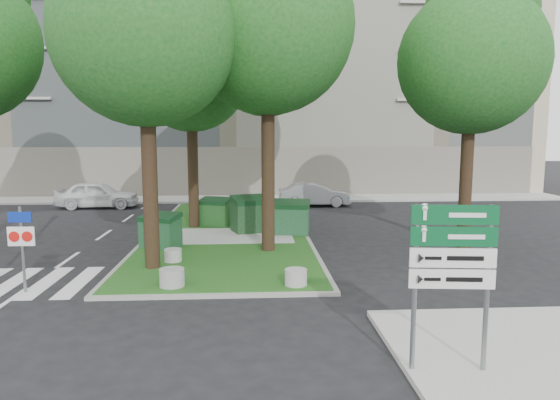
{
  "coord_description": "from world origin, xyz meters",
  "views": [
    {
      "loc": [
        1.42,
        -12.09,
        4.05
      ],
      "look_at": [
        2.32,
        3.23,
        2.0
      ],
      "focal_mm": 32.0,
      "sensor_mm": 36.0,
      "label": 1
    }
  ],
  "objects": [
    {
      "name": "tree_median_near_right",
      "position": [
        2.09,
        4.56,
        7.99
      ],
      "size": [
        5.6,
        5.6,
        11.46
      ],
      "color": "black",
      "rests_on": "ground"
    },
    {
      "name": "apartment_building",
      "position": [
        0.0,
        26.0,
        8.0
      ],
      "size": [
        41.0,
        12.0,
        16.0
      ],
      "primitive_type": "cube",
      "color": "tan",
      "rests_on": "ground"
    },
    {
      "name": "car_white",
      "position": [
        -6.97,
        15.5,
        0.74
      ],
      "size": [
        4.4,
        1.92,
        1.48
      ],
      "primitive_type": "imported",
      "rotation": [
        0.0,
        0.0,
        1.61
      ],
      "color": "white",
      "rests_on": "ground"
    },
    {
      "name": "tree_street_right",
      "position": [
        9.09,
        5.06,
        6.98
      ],
      "size": [
        5.0,
        5.0,
        10.06
      ],
      "color": "black",
      "rests_on": "ground"
    },
    {
      "name": "bollard_mid",
      "position": [
        -0.64,
        0.58,
        0.35
      ],
      "size": [
        0.64,
        0.64,
        0.46
      ],
      "primitive_type": "cylinder",
      "color": "gray",
      "rests_on": "median_island"
    },
    {
      "name": "sidewalk_corner",
      "position": [
        6.5,
        -3.5,
        0.06
      ],
      "size": [
        5.0,
        4.0,
        0.12
      ],
      "primitive_type": "cube",
      "color": "#999993",
      "rests_on": "ground"
    },
    {
      "name": "median_island",
      "position": [
        0.5,
        8.0,
        0.06
      ],
      "size": [
        6.0,
        16.0,
        0.12
      ],
      "primitive_type": "cube",
      "color": "#1D4C15",
      "rests_on": "ground"
    },
    {
      "name": "dumpster_b",
      "position": [
        -0.13,
        9.3,
        0.69
      ],
      "size": [
        1.51,
        1.27,
        1.19
      ],
      "rotation": [
        0.0,
        0.0,
        -0.34
      ],
      "color": "#123E12",
      "rests_on": "median_island"
    },
    {
      "name": "car_silver",
      "position": [
        4.99,
        15.5,
        0.66
      ],
      "size": [
        3.98,
        1.4,
        1.31
      ],
      "primitive_type": "imported",
      "rotation": [
        0.0,
        0.0,
        1.57
      ],
      "color": "gray",
      "rests_on": "ground"
    },
    {
      "name": "building_sidewalk",
      "position": [
        0.0,
        18.5,
        0.06
      ],
      "size": [
        42.0,
        3.0,
        0.12
      ],
      "primitive_type": "cube",
      "color": "#999993",
      "rests_on": "ground"
    },
    {
      "name": "tree_median_near_left",
      "position": [
        -1.41,
        2.56,
        7.32
      ],
      "size": [
        5.2,
        5.2,
        10.53
      ],
      "color": "black",
      "rests_on": "ground"
    },
    {
      "name": "bollard_left",
      "position": [
        -1.01,
        3.16,
        0.31
      ],
      "size": [
        0.54,
        0.54,
        0.38
      ],
      "primitive_type": "cylinder",
      "color": "gray",
      "rests_on": "median_island"
    },
    {
      "name": "dumpster_a",
      "position": [
        -1.73,
        5.17,
        0.7
      ],
      "size": [
        1.54,
        1.33,
        1.2
      ],
      "rotation": [
        0.0,
        0.0,
        -0.39
      ],
      "color": "#0F381A",
      "rests_on": "median_island"
    },
    {
      "name": "tree_median_far",
      "position": [
        2.29,
        12.06,
        8.32
      ],
      "size": [
        5.8,
        5.8,
        11.93
      ],
      "color": "black",
      "rests_on": "ground"
    },
    {
      "name": "traffic_sign_pole",
      "position": [
        -4.38,
        0.64,
        1.43
      ],
      "size": [
        0.67,
        0.07,
        2.24
      ],
      "rotation": [
        0.0,
        0.0,
        -0.02
      ],
      "color": "slate",
      "rests_on": "ground"
    },
    {
      "name": "median_kerb",
      "position": [
        0.5,
        8.0,
        0.05
      ],
      "size": [
        6.3,
        16.3,
        0.1
      ],
      "primitive_type": "cube",
      "color": "gray",
      "rests_on": "ground"
    },
    {
      "name": "ground",
      "position": [
        0.0,
        0.0,
        0.0
      ],
      "size": [
        120.0,
        120.0,
        0.0
      ],
      "primitive_type": "plane",
      "color": "black",
      "rests_on": "ground"
    },
    {
      "name": "dumpster_d",
      "position": [
        3.0,
        7.26,
        0.76
      ],
      "size": [
        1.6,
        1.25,
        1.34
      ],
      "rotation": [
        0.0,
        0.0,
        -0.18
      ],
      "color": "#123D1F",
      "rests_on": "median_island"
    },
    {
      "name": "bollard_right",
      "position": [
        2.58,
        0.5,
        0.33
      ],
      "size": [
        0.58,
        0.58,
        0.42
      ],
      "primitive_type": "cylinder",
      "color": "#9A9A95",
      "rests_on": "median_island"
    },
    {
      "name": "tree_median_mid",
      "position": [
        -0.91,
        9.06,
        6.98
      ],
      "size": [
        4.8,
        4.8,
        9.99
      ],
      "color": "black",
      "rests_on": "ground"
    },
    {
      "name": "directional_sign",
      "position": [
        4.7,
        -4.33,
        1.98
      ],
      "size": [
        1.39,
        0.21,
        2.79
      ],
      "rotation": [
        0.0,
        0.0,
        -0.1
      ],
      "color": "slate",
      "rests_on": "sidewalk_corner"
    },
    {
      "name": "zebra_crossing",
      "position": [
        -3.75,
        1.5,
        0.01
      ],
      "size": [
        5.0,
        3.0,
        0.01
      ],
      "primitive_type": "cube",
      "color": "silver",
      "rests_on": "ground"
    },
    {
      "name": "dumpster_c",
      "position": [
        1.47,
        7.79,
        0.82
      ],
      "size": [
        1.84,
        1.54,
        1.46
      ],
      "rotation": [
        0.0,
        0.0,
        0.32
      ],
      "color": "black",
      "rests_on": "median_island"
    },
    {
      "name": "litter_bin",
      "position": [
        2.91,
        9.59,
        0.47
      ],
      "size": [
        0.4,
        0.4,
        0.69
      ],
      "primitive_type": "cylinder",
      "color": "gold",
      "rests_on": "median_island"
    }
  ]
}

